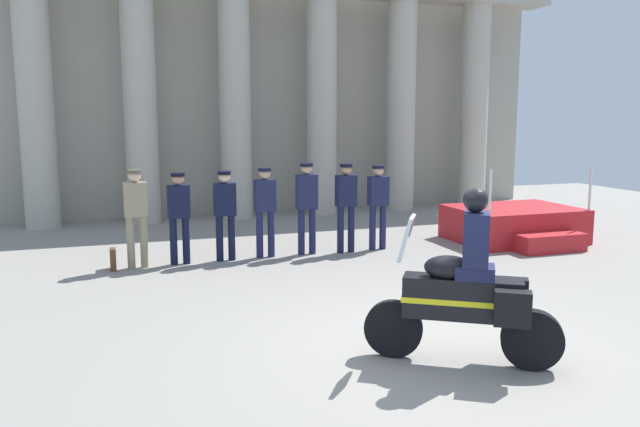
{
  "coord_description": "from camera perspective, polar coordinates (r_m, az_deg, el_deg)",
  "views": [
    {
      "loc": [
        -3.5,
        -6.14,
        2.64
      ],
      "look_at": [
        -0.59,
        2.37,
        1.25
      ],
      "focal_mm": 35.91,
      "sensor_mm": 36.0,
      "label": 1
    }
  ],
  "objects": [
    {
      "name": "officer_in_row_5",
      "position": [
        12.21,
        2.33,
        1.17
      ],
      "size": [
        0.38,
        0.24,
        1.72
      ],
      "rotation": [
        0.0,
        0.0,
        3.16
      ],
      "color": "#141938",
      "rests_on": "ground_plane"
    },
    {
      "name": "officer_in_row_3",
      "position": [
        11.85,
        -4.93,
        0.77
      ],
      "size": [
        0.38,
        0.24,
        1.67
      ],
      "rotation": [
        0.0,
        0.0,
        3.16
      ],
      "color": "#191E42",
      "rests_on": "ground_plane"
    },
    {
      "name": "reviewing_stand",
      "position": [
        14.03,
        17.04,
        -0.99
      ],
      "size": [
        2.51,
        2.38,
        1.61
      ],
      "color": "#B21E23",
      "rests_on": "ground_plane"
    },
    {
      "name": "officer_in_row_2",
      "position": [
        11.66,
        -8.47,
        0.46
      ],
      "size": [
        0.38,
        0.24,
        1.64
      ],
      "rotation": [
        0.0,
        0.0,
        3.16
      ],
      "color": "black",
      "rests_on": "ground_plane"
    },
    {
      "name": "officer_in_row_4",
      "position": [
        12.06,
        -1.19,
        1.13
      ],
      "size": [
        0.38,
        0.24,
        1.74
      ],
      "rotation": [
        0.0,
        0.0,
        3.16
      ],
      "color": "#191E42",
      "rests_on": "ground_plane"
    },
    {
      "name": "officer_in_row_0",
      "position": [
        11.41,
        -16.09,
        0.27
      ],
      "size": [
        0.38,
        0.24,
        1.71
      ],
      "rotation": [
        0.0,
        0.0,
        3.16
      ],
      "color": "gray",
      "rests_on": "ground_plane"
    },
    {
      "name": "ground_plane",
      "position": [
        7.54,
        10.35,
        -11.82
      ],
      "size": [
        28.0,
        28.0,
        0.0
      ],
      "primitive_type": "plane",
      "color": "gray"
    },
    {
      "name": "colonnade_backdrop",
      "position": [
        17.22,
        -4.12,
        11.7
      ],
      "size": [
        15.67,
        1.64,
        6.72
      ],
      "color": "#A49F91",
      "rests_on": "ground_plane"
    },
    {
      "name": "officer_in_row_6",
      "position": [
        12.55,
        5.19,
        1.21
      ],
      "size": [
        0.38,
        0.24,
        1.66
      ],
      "rotation": [
        0.0,
        0.0,
        3.16
      ],
      "color": "#191E42",
      "rests_on": "ground_plane"
    },
    {
      "name": "motorcycle_with_rider",
      "position": [
        6.96,
        13.17,
        -6.79
      ],
      "size": [
        1.82,
        1.27,
        1.9
      ],
      "rotation": [
        0.0,
        0.0,
        2.57
      ],
      "color": "black",
      "rests_on": "ground_plane"
    },
    {
      "name": "briefcase_on_ground",
      "position": [
        11.55,
        -17.96,
        -3.91
      ],
      "size": [
        0.1,
        0.32,
        0.36
      ],
      "primitive_type": "cube",
      "color": "brown",
      "rests_on": "ground_plane"
    },
    {
      "name": "officer_in_row_1",
      "position": [
        11.52,
        -12.47,
        0.24
      ],
      "size": [
        0.38,
        0.24,
        1.63
      ],
      "rotation": [
        0.0,
        0.0,
        3.16
      ],
      "color": "black",
      "rests_on": "ground_plane"
    }
  ]
}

